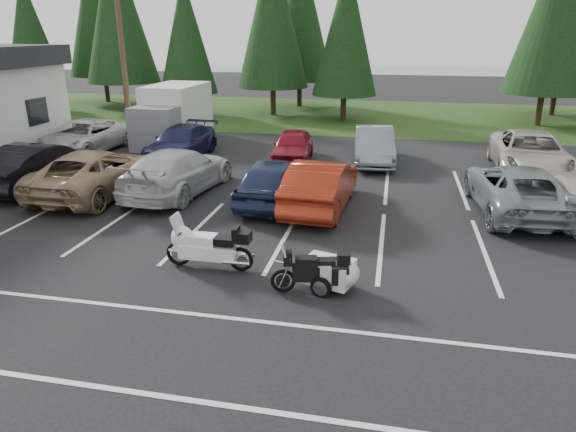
# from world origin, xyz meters

# --- Properties ---
(ground) EXTENTS (120.00, 120.00, 0.00)m
(ground) POSITION_xyz_m (0.00, 0.00, 0.00)
(ground) COLOR black
(ground) RESTS_ON ground
(grass_strip) EXTENTS (80.00, 16.00, 0.01)m
(grass_strip) POSITION_xyz_m (0.00, 24.00, 0.01)
(grass_strip) COLOR #1B3310
(grass_strip) RESTS_ON ground
(lake_water) EXTENTS (70.00, 50.00, 0.02)m
(lake_water) POSITION_xyz_m (4.00, 55.00, 0.00)
(lake_water) COLOR slate
(lake_water) RESTS_ON ground
(utility_pole) EXTENTS (1.60, 0.26, 9.00)m
(utility_pole) POSITION_xyz_m (-10.00, 12.00, 4.70)
(utility_pole) COLOR #473321
(utility_pole) RESTS_ON ground
(box_truck) EXTENTS (2.40, 5.60, 2.90)m
(box_truck) POSITION_xyz_m (-8.00, 12.50, 1.45)
(box_truck) COLOR silver
(box_truck) RESTS_ON ground
(stall_markings) EXTENTS (32.00, 16.00, 0.01)m
(stall_markings) POSITION_xyz_m (0.00, 2.00, 0.00)
(stall_markings) COLOR silver
(stall_markings) RESTS_ON ground
(conifer_1) EXTENTS (3.96, 3.96, 9.22)m
(conifer_1) POSITION_xyz_m (-22.00, 21.20, 5.39)
(conifer_1) COLOR #332316
(conifer_1) RESTS_ON ground
(conifer_2) EXTENTS (5.10, 5.10, 11.89)m
(conifer_2) POSITION_xyz_m (-16.00, 22.80, 6.95)
(conifer_2) COLOR #332316
(conifer_2) RESTS_ON ground
(conifer_3) EXTENTS (3.87, 3.87, 9.02)m
(conifer_3) POSITION_xyz_m (-10.50, 21.40, 5.27)
(conifer_3) COLOR #332316
(conifer_3) RESTS_ON ground
(conifer_4) EXTENTS (4.80, 4.80, 11.17)m
(conifer_4) POSITION_xyz_m (-5.00, 22.90, 6.53)
(conifer_4) COLOR #332316
(conifer_4) RESTS_ON ground
(conifer_5) EXTENTS (4.14, 4.14, 9.63)m
(conifer_5) POSITION_xyz_m (0.00, 21.60, 5.63)
(conifer_5) COLOR #332316
(conifer_5) RESTS_ON ground
(conifer_6) EXTENTS (4.93, 4.93, 11.48)m
(conifer_6) POSITION_xyz_m (12.00, 22.10, 6.71)
(conifer_6) COLOR #332316
(conifer_6) RESTS_ON ground
(conifer_back_a) EXTENTS (5.28, 5.28, 12.30)m
(conifer_back_a) POSITION_xyz_m (-20.00, 27.00, 7.19)
(conifer_back_a) COLOR #332316
(conifer_back_a) RESTS_ON ground
(conifer_back_b) EXTENTS (4.97, 4.97, 11.58)m
(conifer_back_b) POSITION_xyz_m (-4.00, 27.50, 6.77)
(conifer_back_b) COLOR #332316
(conifer_back_b) RESTS_ON ground
(car_near_1) EXTENTS (2.19, 5.22, 1.68)m
(car_near_1) POSITION_xyz_m (-9.44, 4.10, 0.84)
(car_near_1) COLOR black
(car_near_1) RESTS_ON ground
(car_near_2) EXTENTS (2.70, 5.78, 1.60)m
(car_near_2) POSITION_xyz_m (-6.96, 3.74, 0.80)
(car_near_2) COLOR #8E7452
(car_near_2) RESTS_ON ground
(car_near_3) EXTENTS (2.82, 5.76, 1.61)m
(car_near_3) POSITION_xyz_m (-4.13, 4.41, 0.81)
(car_near_3) COLOR #B8B8B6
(car_near_3) RESTS_ON ground
(car_near_4) EXTENTS (1.95, 4.62, 1.56)m
(car_near_4) POSITION_xyz_m (-0.53, 4.02, 0.78)
(car_near_4) COLOR #1D2748
(car_near_4) RESTS_ON ground
(car_near_5) EXTENTS (2.01, 5.00, 1.62)m
(car_near_5) POSITION_xyz_m (1.12, 3.74, 0.81)
(car_near_5) COLOR maroon
(car_near_5) RESTS_ON ground
(car_near_6) EXTENTS (2.91, 5.69, 1.54)m
(car_near_6) POSITION_xyz_m (7.32, 4.65, 0.77)
(car_near_6) COLOR slate
(car_near_6) RESTS_ON ground
(car_near_7) EXTENTS (2.27, 4.94, 1.40)m
(car_near_7) POSITION_xyz_m (9.00, 4.47, 0.70)
(car_near_7) COLOR #BBB4AC
(car_near_7) RESTS_ON ground
(car_far_0) EXTENTS (2.63, 5.55, 1.53)m
(car_far_0) POSITION_xyz_m (-11.16, 9.54, 0.76)
(car_far_0) COLOR silver
(car_far_0) RESTS_ON ground
(car_far_1) EXTENTS (2.25, 5.03, 1.43)m
(car_far_1) POSITION_xyz_m (-6.19, 9.56, 0.72)
(car_far_1) COLOR #18193E
(car_far_1) RESTS_ON ground
(car_far_2) EXTENTS (1.95, 4.19, 1.39)m
(car_far_2) POSITION_xyz_m (-1.05, 9.96, 0.69)
(car_far_2) COLOR maroon
(car_far_2) RESTS_ON ground
(car_far_3) EXTENTS (2.03, 4.81, 1.55)m
(car_far_3) POSITION_xyz_m (2.51, 10.39, 0.77)
(car_far_3) COLOR slate
(car_far_3) RESTS_ON ground
(car_far_4) EXTENTS (3.10, 6.13, 1.66)m
(car_far_4) POSITION_xyz_m (8.84, 9.86, 0.83)
(car_far_4) COLOR #AFA9A0
(car_far_4) RESTS_ON ground
(touring_motorcycle) EXTENTS (2.47, 0.76, 1.37)m
(touring_motorcycle) POSITION_xyz_m (-0.91, -1.33, 0.68)
(touring_motorcycle) COLOR white
(touring_motorcycle) RESTS_ON ground
(cargo_trailer) EXTENTS (1.76, 1.29, 0.73)m
(cargo_trailer) POSITION_xyz_m (2.10, -1.81, 0.36)
(cargo_trailer) COLOR silver
(cargo_trailer) RESTS_ON ground
(adventure_motorcycle) EXTENTS (2.14, 1.10, 1.24)m
(adventure_motorcycle) POSITION_xyz_m (1.76, -2.06, 0.62)
(adventure_motorcycle) COLOR black
(adventure_motorcycle) RESTS_ON ground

